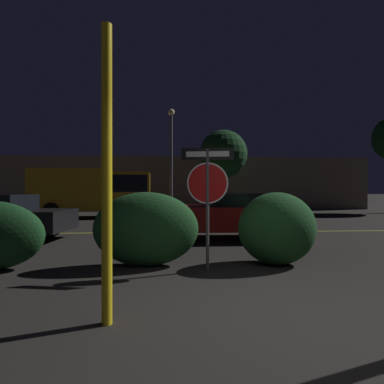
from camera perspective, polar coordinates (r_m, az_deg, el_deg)
The scene contains 11 objects.
ground_plane at distance 3.78m, azimuth 15.90°, elevation -22.34°, with size 260.00×260.00×0.00m, color black.
road_center_stripe at distance 10.63m, azimuth 2.95°, elevation -7.62°, with size 34.85×0.12×0.01m, color gold.
stop_sign at distance 5.44m, azimuth 2.97°, elevation 1.73°, with size 0.94×0.18×2.23m.
yellow_pole_left at distance 3.39m, azimuth -15.92°, elevation 3.24°, with size 0.11×0.11×3.26m, color yellow.
hedge_bush_1 at distance 5.88m, azimuth -8.74°, elevation -6.98°, with size 2.03×0.85×1.43m, color #1E4C23.
hedge_bush_2 at distance 6.16m, azimuth 15.86°, elevation -6.68°, with size 1.53×1.14×1.42m, color #1E4C23.
passing_car_2 at distance 9.17m, azimuth 6.54°, elevation -4.40°, with size 4.22×1.97×1.38m.
delivery_truck at distance 17.32m, azimuth -17.83°, elevation 0.38°, with size 6.32×2.63×2.63m.
street_lamp at distance 16.62m, azimuth -3.98°, elevation 7.63°, with size 0.38×0.38×5.96m.
tree_0 at distance 20.16m, azimuth 5.97°, elevation 7.15°, with size 3.18×3.18×5.50m.
building_backdrop at distance 24.59m, azimuth -1.42°, elevation 1.58°, with size 28.77×3.69×4.08m, color #7A6B5B.
Camera 1 is at (-1.15, -3.30, 1.45)m, focal length 28.00 mm.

